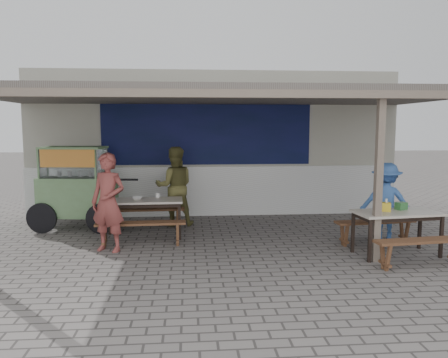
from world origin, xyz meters
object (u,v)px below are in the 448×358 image
object	(u,v)px
condiment_bowl	(137,198)
patron_wall_side	(175,186)
bench_left_street	(141,228)
vendor_cart	(77,185)
table_right	(397,216)
condiment_jar	(158,195)
tissue_box	(386,207)
patron_street_side	(108,202)
donation_box	(401,206)
table_left	(143,204)
bench_right_street	(421,246)
bench_right_wall	(375,226)
bench_left_wall	(146,213)
patron_right_table	(386,202)

from	to	relation	value
condiment_bowl	patron_wall_side	bearing A→B (deg)	54.21
bench_left_street	vendor_cart	distance (m)	2.19
table_right	condiment_jar	distance (m)	4.48
tissue_box	condiment_jar	size ratio (longest dim) A/B	1.63
patron_street_side	donation_box	world-z (taller)	patron_street_side
tissue_box	donation_box	distance (m)	0.34
vendor_cart	bench_left_street	bearing A→B (deg)	-38.33
table_right	condiment_jar	world-z (taller)	condiment_jar
table_left	condiment_bowl	bearing A→B (deg)	155.86
table_right	vendor_cart	xyz separation A→B (m)	(-5.84, 2.38, 0.28)
bench_right_street	condiment_jar	world-z (taller)	condiment_jar
condiment_bowl	patron_street_side	bearing A→B (deg)	-111.84
table_left	bench_left_street	size ratio (longest dim) A/B	0.94
bench_left_street	vendor_cart	xyz separation A→B (m)	(-1.48, 1.49, 0.61)
table_right	patron_street_side	bearing A→B (deg)	166.23
bench_right_street	bench_right_wall	xyz separation A→B (m)	(-0.15, 1.36, 0.00)
bench_left_wall	condiment_jar	size ratio (longest dim) A/B	18.22
tissue_box	patron_wall_side	bearing A→B (deg)	145.19
table_right	vendor_cart	size ratio (longest dim) A/B	0.65
patron_wall_side	tissue_box	xyz separation A→B (m)	(3.62, -2.52, -0.04)
condiment_jar	condiment_bowl	bearing A→B (deg)	-154.22
patron_wall_side	patron_right_table	size ratio (longest dim) A/B	1.17
patron_street_side	tissue_box	world-z (taller)	patron_street_side
bench_right_street	table_left	bearing A→B (deg)	147.22
patron_wall_side	vendor_cart	bearing A→B (deg)	1.02
table_left	bench_left_street	xyz separation A→B (m)	(0.02, -0.66, -0.33)
patron_street_side	condiment_bowl	xyz separation A→B (m)	(0.38, 0.95, -0.09)
vendor_cart	bench_left_wall	bearing A→B (deg)	0.34
vendor_cart	patron_street_side	size ratio (longest dim) A/B	1.30
tissue_box	condiment_bowl	size ratio (longest dim) A/B	0.69
condiment_jar	table_right	bearing A→B (deg)	-23.53
table_right	bench_right_street	world-z (taller)	table_right
table_right	condiment_jar	bearing A→B (deg)	150.31
vendor_cart	table_right	bearing A→B (deg)	-15.39
bench_left_wall	bench_left_street	bearing A→B (deg)	-90.00
donation_box	patron_wall_side	bearing A→B (deg)	148.60
patron_wall_side	condiment_jar	distance (m)	0.85
bench_left_wall	patron_street_side	world-z (taller)	patron_street_side
tissue_box	donation_box	bearing A→B (deg)	19.45
bench_right_street	bench_left_street	bearing A→B (deg)	154.38
tissue_box	condiment_jar	bearing A→B (deg)	156.23
patron_right_table	condiment_bowl	world-z (taller)	patron_right_table
bench_right_wall	condiment_jar	bearing A→B (deg)	158.44
bench_left_street	table_right	world-z (taller)	table_right
patron_street_side	condiment_jar	size ratio (longest dim) A/B	19.36
patron_right_table	condiment_bowl	xyz separation A→B (m)	(-4.75, 0.62, 0.03)
table_right	bench_right_street	bearing A→B (deg)	-90.00
bench_left_street	bench_right_wall	size ratio (longest dim) A/B	1.06
patron_right_table	table_left	bearing A→B (deg)	14.19
table_right	bench_right_wall	size ratio (longest dim) A/B	0.96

